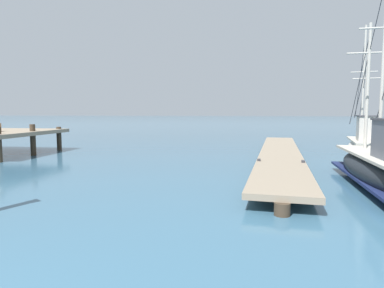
{
  "coord_description": "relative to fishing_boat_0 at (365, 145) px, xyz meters",
  "views": [
    {
      "loc": [
        3.73,
        -0.58,
        2.3
      ],
      "look_at": [
        1.92,
        8.62,
        1.4
      ],
      "focal_mm": 31.23,
      "sensor_mm": 36.0,
      "label": 1
    }
  ],
  "objects": [
    {
      "name": "fishing_boat_1",
      "position": [
        -1.51,
        -6.97,
        -0.03
      ],
      "size": [
        1.77,
        7.38,
        6.87
      ],
      "color": "black",
      "rests_on": "ground"
    },
    {
      "name": "floating_dock",
      "position": [
        -4.17,
        -1.6,
        -0.33
      ],
      "size": [
        2.79,
        17.86,
        0.53
      ],
      "color": "gray",
      "rests_on": "ground"
    },
    {
      "name": "fishing_boat_0",
      "position": [
        0.0,
        0.0,
        0.0
      ],
      "size": [
        2.21,
        7.08,
        6.82
      ],
      "color": "silver",
      "rests_on": "ground"
    }
  ]
}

